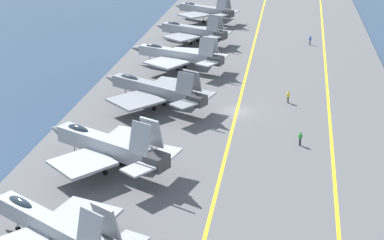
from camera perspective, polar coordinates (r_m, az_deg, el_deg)
The scene contains 13 objects.
ground_plane at distance 78.04m, azimuth 4.36°, elevation 0.56°, with size 2000.00×2000.00×0.00m, color navy.
carrier_deck at distance 77.97m, azimuth 4.36°, elevation 0.69°, with size 177.93×43.68×0.40m, color #565659.
deck_stripe_foul_line at distance 77.92m, azimuth 13.19°, elevation 0.29°, with size 160.13×0.36×0.01m, color yellow.
deck_stripe_centerline at distance 77.89m, azimuth 4.37°, elevation 0.83°, with size 160.13×0.36×0.01m, color yellow.
parked_jet_second at distance 49.34m, azimuth -13.32°, elevation -10.10°, with size 12.54×16.03×6.29m.
parked_jet_third at distance 62.10m, azimuth -8.33°, elevation -2.44°, with size 13.35×16.10×6.78m.
parked_jet_fourth at distance 78.58m, azimuth -3.69°, elevation 2.98°, with size 13.96×16.89×6.06m.
parked_jet_fifth at distance 94.45m, azimuth -1.46°, elevation 6.36°, with size 12.46×16.90×5.92m.
parked_jet_sixth at distance 110.56m, azimuth -0.10°, elevation 8.65°, with size 12.21×15.46×5.76m.
parked_jet_seventh at distance 127.70m, azimuth 1.18°, elevation 10.63°, with size 12.78×15.13×6.43m.
crew_blue_vest at distance 111.62m, azimuth 11.39°, elevation 7.62°, with size 0.46×0.45×1.72m.
crew_green_vest at distance 68.63m, azimuth 10.46°, elevation -1.71°, with size 0.43×0.46×1.71m.
crew_yellow_vest at distance 81.42m, azimuth 9.31°, elevation 2.28°, with size 0.28×0.39×1.73m.
Camera 1 is at (-72.27, -5.83, 28.88)m, focal length 55.00 mm.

